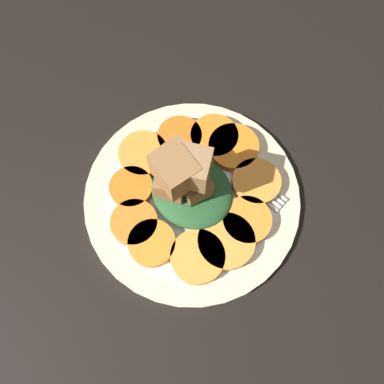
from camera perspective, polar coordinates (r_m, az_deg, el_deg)
table_slab at (r=51.16cm, az=-0.00°, el=-1.24°), size 120.00×120.00×2.00cm
plate at (r=49.73cm, az=-0.00°, el=-0.65°), size 28.49×28.49×1.05cm
carrot_slice_0 at (r=47.82cm, az=-8.77°, el=-4.65°), size 5.96×5.96×1.37cm
carrot_slice_1 at (r=46.86cm, az=-6.11°, el=-7.76°), size 5.91×5.91×1.37cm
carrot_slice_2 at (r=46.26cm, az=0.87°, el=-9.83°), size 6.72×6.72×1.37cm
carrot_slice_3 at (r=46.85cm, az=5.22°, el=-7.48°), size 7.14×7.14×1.37cm
carrot_slice_4 at (r=47.86cm, az=8.35°, el=-4.30°), size 6.21×6.21×1.37cm
carrot_slice_5 at (r=49.81cm, az=9.74°, el=1.49°), size 6.40×6.40×1.37cm
carrot_slice_6 at (r=51.50cm, az=6.63°, el=6.54°), size 6.88×6.88×1.37cm
carrot_slice_7 at (r=52.13cm, az=3.41°, el=8.38°), size 6.58×6.58×1.37cm
carrot_slice_8 at (r=52.04cm, az=-1.87°, el=8.34°), size 6.12×6.12×1.37cm
carrot_slice_9 at (r=51.14cm, az=-7.67°, el=5.49°), size 6.67×6.67×1.37cm
carrot_slice_10 at (r=49.44cm, az=-9.22°, el=0.65°), size 5.65×5.65×1.37cm
center_pile at (r=45.64cm, az=-0.84°, el=1.57°), size 10.88×9.80×10.61cm
fork at (r=50.78cm, az=6.20°, el=3.75°), size 17.53×2.44×0.40cm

